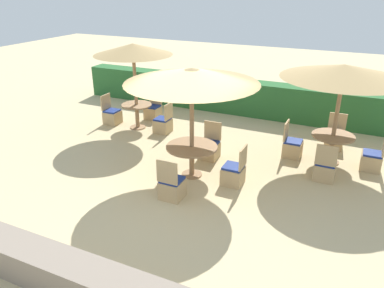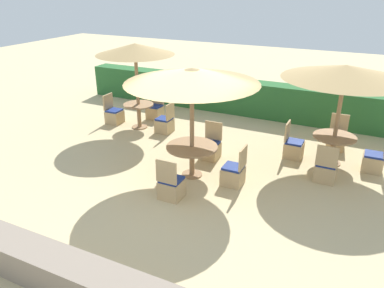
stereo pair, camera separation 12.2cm
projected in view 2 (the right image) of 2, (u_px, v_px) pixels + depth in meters
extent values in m
plane|color=#C6B284|center=(180.00, 192.00, 8.13)|extent=(40.00, 40.00, 0.00)
cube|color=#28602D|center=(257.00, 99.00, 12.55)|extent=(13.00, 0.70, 1.13)
cube|color=gray|center=(78.00, 279.00, 5.38)|extent=(10.00, 0.56, 0.55)
cylinder|color=#93704C|center=(338.00, 118.00, 8.93)|extent=(0.10, 0.10, 2.39)
cone|color=tan|center=(345.00, 72.00, 8.48)|extent=(2.87, 2.87, 0.32)
cylinder|color=#93704C|center=(330.00, 163.00, 9.40)|extent=(0.48, 0.48, 0.03)
cylinder|color=#93704C|center=(332.00, 150.00, 9.27)|extent=(0.12, 0.12, 0.70)
cylinder|color=#93704C|center=(335.00, 137.00, 9.12)|extent=(1.03, 1.03, 0.04)
cube|color=tan|center=(294.00, 150.00, 9.66)|extent=(0.46, 0.46, 0.40)
cube|color=navy|center=(295.00, 142.00, 9.57)|extent=(0.42, 0.42, 0.05)
cube|color=tan|center=(287.00, 131.00, 9.55)|extent=(0.04, 0.46, 0.48)
cube|color=tan|center=(336.00, 142.00, 10.15)|extent=(0.46, 0.46, 0.40)
cube|color=navy|center=(337.00, 134.00, 10.06)|extent=(0.42, 0.42, 0.05)
cube|color=tan|center=(340.00, 122.00, 10.12)|extent=(0.46, 0.04, 0.48)
cube|color=tan|center=(325.00, 172.00, 8.53)|extent=(0.46, 0.46, 0.40)
cube|color=navy|center=(327.00, 164.00, 8.44)|extent=(0.42, 0.42, 0.05)
cube|color=tan|center=(327.00, 157.00, 8.16)|extent=(0.46, 0.04, 0.48)
cube|color=tan|center=(372.00, 163.00, 8.96)|extent=(0.46, 0.46, 0.40)
cube|color=navy|center=(374.00, 155.00, 8.87)|extent=(0.42, 0.42, 0.05)
cylinder|color=#93704C|center=(192.00, 126.00, 8.35)|extent=(0.10, 0.10, 2.45)
cone|color=tan|center=(192.00, 76.00, 7.89)|extent=(2.93, 2.93, 0.32)
cylinder|color=#93704C|center=(192.00, 174.00, 8.83)|extent=(0.48, 0.48, 0.03)
cylinder|color=#93704C|center=(192.00, 161.00, 8.70)|extent=(0.12, 0.12, 0.70)
cylinder|color=#93704C|center=(192.00, 147.00, 8.55)|extent=(1.18, 1.18, 0.04)
cube|color=tan|center=(172.00, 189.00, 7.85)|extent=(0.46, 0.46, 0.40)
cube|color=navy|center=(172.00, 179.00, 7.76)|extent=(0.42, 0.42, 0.05)
cube|color=tan|center=(166.00, 172.00, 7.48)|extent=(0.46, 0.04, 0.48)
cube|color=tan|center=(233.00, 176.00, 8.37)|extent=(0.46, 0.46, 0.40)
cube|color=navy|center=(233.00, 167.00, 8.28)|extent=(0.42, 0.42, 0.05)
cube|color=tan|center=(243.00, 158.00, 8.09)|extent=(0.04, 0.46, 0.48)
cube|color=tan|center=(210.00, 151.00, 9.60)|extent=(0.46, 0.46, 0.40)
cube|color=navy|center=(210.00, 143.00, 9.51)|extent=(0.42, 0.42, 0.05)
cube|color=tan|center=(214.00, 131.00, 9.58)|extent=(0.46, 0.04, 0.48)
cylinder|color=#93704C|center=(137.00, 88.00, 11.21)|extent=(0.10, 0.10, 2.49)
cone|color=tan|center=(135.00, 49.00, 10.74)|extent=(2.29, 2.29, 0.32)
cylinder|color=#93704C|center=(140.00, 127.00, 11.70)|extent=(0.48, 0.48, 0.03)
cylinder|color=#93704C|center=(139.00, 116.00, 11.56)|extent=(0.12, 0.12, 0.72)
cylinder|color=#93704C|center=(138.00, 105.00, 11.41)|extent=(0.92, 0.92, 0.04)
cube|color=tan|center=(115.00, 117.00, 11.98)|extent=(0.46, 0.46, 0.40)
cube|color=navy|center=(114.00, 110.00, 11.89)|extent=(0.42, 0.42, 0.05)
cube|color=tan|center=(108.00, 102.00, 11.87)|extent=(0.04, 0.46, 0.48)
cube|color=tan|center=(155.00, 113.00, 12.39)|extent=(0.46, 0.46, 0.40)
cube|color=navy|center=(155.00, 106.00, 12.30)|extent=(0.42, 0.42, 0.05)
cube|color=tan|center=(158.00, 97.00, 12.36)|extent=(0.46, 0.04, 0.48)
cube|color=tan|center=(164.00, 126.00, 11.27)|extent=(0.46, 0.46, 0.40)
cube|color=navy|center=(164.00, 119.00, 11.18)|extent=(0.42, 0.42, 0.05)
cube|color=tan|center=(170.00, 111.00, 10.99)|extent=(0.04, 0.46, 0.48)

